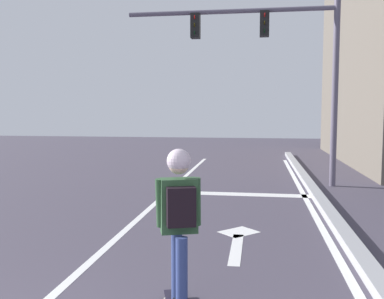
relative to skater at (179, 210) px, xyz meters
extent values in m
cube|color=silver|center=(-1.41, 3.40, -1.02)|extent=(0.12, 20.00, 0.01)
cube|color=silver|center=(1.80, 3.40, -1.02)|extent=(0.12, 20.00, 0.01)
cube|color=silver|center=(0.27, 6.08, -1.02)|extent=(3.36, 0.40, 0.01)
cube|color=silver|center=(0.44, 2.07, -1.02)|extent=(0.16, 1.40, 0.01)
cube|color=silver|center=(0.44, 2.92, -1.02)|extent=(0.71, 0.71, 0.01)
cube|color=#949498|center=(2.05, 3.40, -0.95)|extent=(0.24, 24.00, 0.14)
cube|color=#B2B2B7|center=(-0.09, 0.28, -0.97)|extent=(0.18, 0.10, 0.01)
cylinder|color=silver|center=(0.01, 0.31, -1.00)|extent=(0.04, 0.06, 0.05)
cylinder|color=navy|center=(-0.06, 0.18, -0.58)|extent=(0.11, 0.11, 0.73)
cube|color=black|center=(-0.06, 0.18, -0.93)|extent=(0.16, 0.26, 0.03)
cylinder|color=navy|center=(0.05, -0.14, -0.58)|extent=(0.11, 0.11, 0.73)
cube|color=#2D4F30|center=(-0.01, 0.02, 0.04)|extent=(0.38, 0.28, 0.51)
cylinder|color=#2D4F30|center=(-0.19, -0.01, 0.07)|extent=(0.07, 0.12, 0.47)
cylinder|color=#2D4F30|center=(0.16, 0.10, 0.07)|extent=(0.07, 0.11, 0.47)
sphere|color=beige|center=(-0.01, 0.02, 0.44)|extent=(0.20, 0.20, 0.20)
sphere|color=silver|center=(-0.01, 0.02, 0.47)|extent=(0.23, 0.23, 0.23)
cube|color=black|center=(0.04, -0.11, 0.06)|extent=(0.29, 0.21, 0.36)
cylinder|color=#5A5366|center=(2.67, 7.58, 1.41)|extent=(0.16, 0.16, 4.88)
cylinder|color=#5A5366|center=(-0.05, 7.58, 3.53)|extent=(5.43, 0.12, 0.12)
cube|color=black|center=(0.86, 7.58, 3.18)|extent=(0.24, 0.28, 0.64)
cylinder|color=red|center=(0.86, 7.43, 3.38)|extent=(0.02, 0.10, 0.10)
cylinder|color=#3C3106|center=(0.86, 7.43, 3.18)|extent=(0.02, 0.10, 0.10)
cylinder|color=black|center=(0.86, 7.43, 2.98)|extent=(0.02, 0.10, 0.10)
cube|color=black|center=(-0.95, 7.58, 3.18)|extent=(0.24, 0.28, 0.64)
cylinder|color=red|center=(-0.95, 7.43, 3.38)|extent=(0.02, 0.10, 0.10)
cylinder|color=#3C3106|center=(-0.95, 7.43, 3.18)|extent=(0.02, 0.10, 0.10)
cylinder|color=black|center=(-0.95, 7.43, 2.98)|extent=(0.02, 0.10, 0.10)
camera|label=1|loc=(0.72, -3.86, 0.93)|focal=39.84mm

